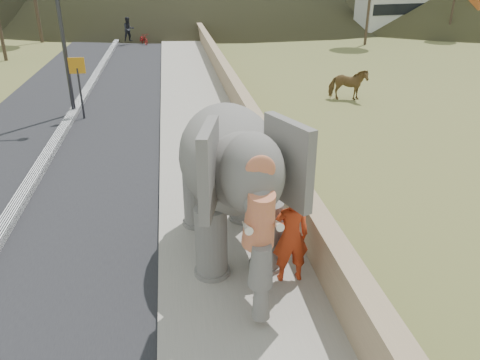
# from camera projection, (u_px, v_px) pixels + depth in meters

# --- Properties ---
(ground) EXTENTS (160.00, 160.00, 0.00)m
(ground) POSITION_uv_depth(u_px,v_px,m) (239.00, 289.00, 8.82)
(ground) COLOR olive
(ground) RESTS_ON ground
(road) EXTENTS (7.00, 120.00, 0.03)m
(road) POSITION_uv_depth(u_px,v_px,m) (64.00, 131.00, 17.12)
(road) COLOR black
(road) RESTS_ON ground
(median) EXTENTS (0.35, 120.00, 0.22)m
(median) POSITION_uv_depth(u_px,v_px,m) (64.00, 129.00, 17.08)
(median) COLOR black
(median) RESTS_ON ground
(walkway) EXTENTS (3.00, 120.00, 0.15)m
(walkway) POSITION_uv_depth(u_px,v_px,m) (200.00, 124.00, 17.77)
(walkway) COLOR #9E9687
(walkway) RESTS_ON ground
(parapet) EXTENTS (0.30, 120.00, 1.10)m
(parapet) POSITION_uv_depth(u_px,v_px,m) (243.00, 110.00, 17.79)
(parapet) COLOR tan
(parapet) RESTS_ON ground
(signboard) EXTENTS (0.60, 0.08, 2.40)m
(signboard) POSITION_uv_depth(u_px,v_px,m) (79.00, 78.00, 17.86)
(signboard) COLOR #2D2D33
(signboard) RESTS_ON ground
(cow) EXTENTS (1.82, 1.21, 1.41)m
(cow) POSITION_uv_depth(u_px,v_px,m) (348.00, 85.00, 20.87)
(cow) COLOR brown
(cow) RESTS_ON ground
(distant_car) EXTENTS (4.46, 2.44, 1.44)m
(distant_car) POSITION_uv_depth(u_px,v_px,m) (407.00, 23.00, 42.62)
(distant_car) COLOR silver
(distant_car) RESTS_ON ground
(bus_white) EXTENTS (11.28, 4.70, 3.10)m
(bus_white) POSITION_uv_depth(u_px,v_px,m) (414.00, 14.00, 42.38)
(bus_white) COLOR beige
(bus_white) RESTS_ON ground
(elephant_and_man) EXTENTS (2.53, 4.47, 3.14)m
(elephant_and_man) POSITION_uv_depth(u_px,v_px,m) (230.00, 177.00, 9.33)
(elephant_and_man) COLOR slate
(elephant_and_man) RESTS_ON ground
(motorcyclist) EXTENTS (2.13, 1.65, 2.03)m
(motorcyclist) POSITION_uv_depth(u_px,v_px,m) (135.00, 33.00, 35.52)
(motorcyclist) COLOR maroon
(motorcyclist) RESTS_ON ground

